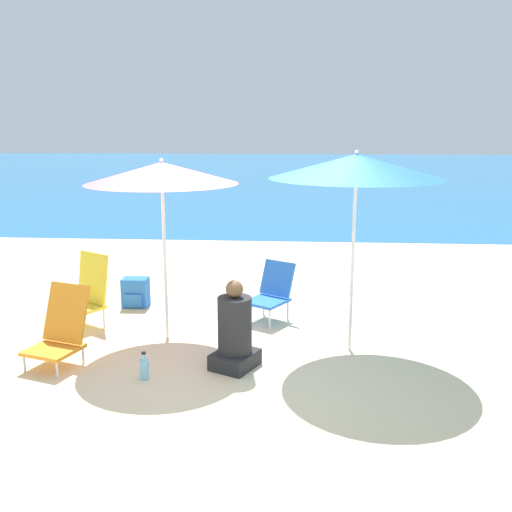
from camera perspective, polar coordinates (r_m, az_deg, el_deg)
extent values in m
plane|color=beige|center=(5.96, -2.39, -10.48)|extent=(60.00, 60.00, 0.00)
cube|color=#23669E|center=(31.87, 3.06, 8.52)|extent=(60.00, 40.00, 0.01)
cylinder|color=white|center=(6.40, -9.09, -0.71)|extent=(0.04, 0.04, 1.76)
cone|color=pink|center=(6.25, -9.41, 8.20)|extent=(1.65, 1.65, 0.23)
sphere|color=white|center=(6.24, -9.46, 9.43)|extent=(0.04, 0.04, 0.04)
cylinder|color=white|center=(6.05, 9.62, -1.08)|extent=(0.04, 0.04, 1.85)
cone|color=blue|center=(5.90, 10.00, 8.83)|extent=(1.78, 1.78, 0.24)
sphere|color=white|center=(5.89, 10.05, 10.21)|extent=(0.04, 0.04, 0.04)
cylinder|color=silver|center=(7.01, -1.12, -5.78)|extent=(0.02, 0.02, 0.25)
cylinder|color=silver|center=(6.81, 1.38, -6.35)|extent=(0.02, 0.02, 0.25)
cylinder|color=silver|center=(7.33, 0.77, -4.96)|extent=(0.02, 0.02, 0.25)
cylinder|color=silver|center=(7.14, 3.20, -5.46)|extent=(0.02, 0.02, 0.25)
cube|color=blue|center=(7.03, 1.07, -4.54)|extent=(0.61, 0.63, 0.04)
cube|color=blue|center=(7.15, 2.15, -2.25)|extent=(0.47, 0.38, 0.42)
cylinder|color=silver|center=(6.13, -22.16, -9.93)|extent=(0.02, 0.02, 0.17)
cylinder|color=silver|center=(5.87, -19.28, -10.70)|extent=(0.02, 0.02, 0.17)
cylinder|color=silver|center=(6.39, -19.76, -8.81)|extent=(0.02, 0.02, 0.17)
cylinder|color=silver|center=(6.14, -16.91, -9.48)|extent=(0.02, 0.02, 0.17)
cube|color=orange|center=(6.09, -19.60, -8.81)|extent=(0.59, 0.57, 0.04)
cube|color=orange|center=(6.15, -18.43, -5.39)|extent=(0.52, 0.36, 0.58)
cylinder|color=silver|center=(7.24, -19.27, -5.98)|extent=(0.02, 0.02, 0.23)
cylinder|color=silver|center=(6.93, -17.32, -6.69)|extent=(0.02, 0.02, 0.23)
cylinder|color=silver|center=(7.44, -16.96, -5.31)|extent=(0.02, 0.02, 0.23)
cylinder|color=silver|center=(7.14, -14.97, -5.97)|extent=(0.02, 0.02, 0.23)
cube|color=yellow|center=(7.14, -17.20, -4.97)|extent=(0.63, 0.62, 0.04)
cube|color=yellow|center=(7.18, -16.01, -2.10)|extent=(0.47, 0.36, 0.61)
cube|color=#262628|center=(5.80, -2.11, -10.31)|extent=(0.53, 0.56, 0.16)
cylinder|color=#262628|center=(5.67, -2.14, -6.92)|extent=(0.34, 0.34, 0.57)
sphere|color=brown|center=(5.55, -2.17, -3.30)|extent=(0.17, 0.17, 0.17)
cube|color=blue|center=(7.81, -11.94, -3.56)|extent=(0.34, 0.24, 0.39)
cube|color=blue|center=(7.71, -12.19, -4.39)|extent=(0.24, 0.03, 0.18)
cylinder|color=#8CCCEA|center=(5.63, -11.11, -11.10)|extent=(0.09, 0.09, 0.19)
cylinder|color=#8CCCEA|center=(5.58, -11.16, -9.89)|extent=(0.04, 0.04, 0.06)
cylinder|color=black|center=(5.57, -11.18, -9.50)|extent=(0.04, 0.04, 0.02)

